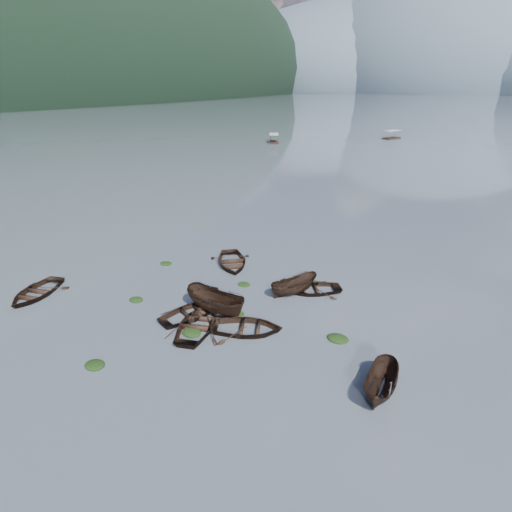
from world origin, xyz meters
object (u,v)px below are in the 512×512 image
at_px(rowboat_0, 37,295).
at_px(rowboat_3, 199,328).
at_px(pontoon_centre, 391,139).
at_px(pontoon_left, 274,143).

distance_m(rowboat_0, rowboat_3, 13.18).
bearing_deg(rowboat_0, rowboat_3, -4.71).
bearing_deg(pontoon_centre, pontoon_left, -111.89).
relative_size(pontoon_left, pontoon_centre, 1.01).
bearing_deg(pontoon_left, pontoon_centre, 17.28).
xyz_separation_m(rowboat_0, rowboat_3, (13.03, 1.95, 0.00)).
distance_m(rowboat_0, pontoon_left, 85.17).
xyz_separation_m(rowboat_3, pontoon_left, (-32.35, 81.01, 0.00)).
xyz_separation_m(rowboat_0, pontoon_left, (-19.32, 82.95, 0.00)).
bearing_deg(pontoon_centre, rowboat_3, -60.25).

